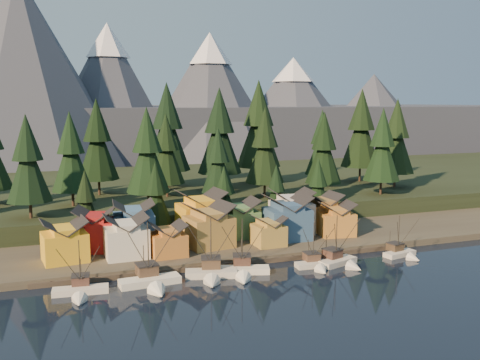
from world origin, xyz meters
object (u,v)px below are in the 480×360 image
object	(u,v)px
boat_0	(80,285)
boat_5	(342,255)
boat_6	(403,248)
boat_1	(152,274)
boat_3	(243,264)
house_front_1	(126,235)
house_back_0	(96,228)
house_front_0	(64,239)
boat_2	(211,266)
boat_4	(316,258)
house_back_1	(134,222)

from	to	relation	value
boat_0	boat_5	xyz separation A→B (m)	(51.08, -0.40, 0.37)
boat_5	boat_6	distance (m)	15.58
boat_1	boat_3	size ratio (longest dim) A/B	1.09
boat_5	house_front_1	bearing A→B (deg)	140.44
boat_6	house_back_0	world-z (taller)	house_back_0
boat_0	house_front_0	size ratio (longest dim) A/B	1.14
boat_2	boat_4	size ratio (longest dim) A/B	1.25
boat_0	house_back_0	distance (m)	23.83
boat_4	house_back_0	size ratio (longest dim) A/B	0.98
boat_6	house_back_1	world-z (taller)	house_back_1
boat_2	house_back_1	size ratio (longest dim) A/B	1.28
boat_3	house_front_0	bearing A→B (deg)	170.68
boat_3	boat_5	xyz separation A→B (m)	(20.97, -1.26, 0.12)
house_front_1	boat_0	bearing A→B (deg)	-124.41
house_back_1	boat_1	bearing A→B (deg)	-86.97
boat_1	house_back_1	xyz separation A→B (m)	(0.58, 24.02, 4.24)
boat_4	house_back_1	bearing A→B (deg)	146.56
boat_5	boat_6	xyz separation A→B (m)	(15.55, 0.93, -0.31)
boat_5	house_back_0	xyz separation A→B (m)	(-46.39, 23.34, 4.08)
boat_1	house_back_1	distance (m)	24.40
boat_0	boat_4	world-z (taller)	boat_0
boat_4	boat_0	bearing A→B (deg)	-176.72
boat_2	boat_4	distance (m)	21.57
boat_4	house_front_0	world-z (taller)	house_front_0
boat_2	boat_4	world-z (taller)	boat_2
boat_0	house_front_1	size ratio (longest dim) A/B	1.22
boat_5	boat_1	bearing A→B (deg)	160.92
house_front_0	house_front_1	xyz separation A→B (m)	(11.97, -1.22, 0.17)
boat_0	house_back_1	bearing A→B (deg)	67.33
boat_0	boat_2	distance (m)	23.86
boat_5	boat_2	bearing A→B (deg)	159.19
boat_2	house_back_1	bearing A→B (deg)	129.78
boat_5	house_front_0	bearing A→B (deg)	143.75
house_front_1	boat_2	bearing A→B (deg)	-48.56
house_back_0	boat_3	bearing A→B (deg)	-26.74
boat_3	boat_5	size ratio (longest dim) A/B	1.04
boat_0	boat_2	bearing A→B (deg)	7.52
boat_4	house_back_1	world-z (taller)	house_back_1
boat_5	house_front_1	xyz separation A→B (m)	(-40.97, 16.00, 3.80)
boat_6	boat_4	bearing A→B (deg)	170.13
boat_2	house_front_1	xyz separation A→B (m)	(-13.73, 14.77, 3.61)
boat_3	house_front_1	xyz separation A→B (m)	(-20.00, 14.73, 3.92)
boat_5	house_back_0	size ratio (longest dim) A/B	1.11
house_back_0	boat_0	bearing A→B (deg)	-87.32
boat_3	house_front_1	distance (m)	25.15
boat_1	boat_3	xyz separation A→B (m)	(17.71, 0.70, -0.24)
boat_1	house_back_0	xyz separation A→B (m)	(-7.71, 22.77, 3.95)
boat_3	house_back_1	world-z (taller)	house_back_1
boat_4	house_front_1	xyz separation A→B (m)	(-35.28, 15.75, 4.07)
boat_3	house_front_0	size ratio (longest dim) A/B	1.25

